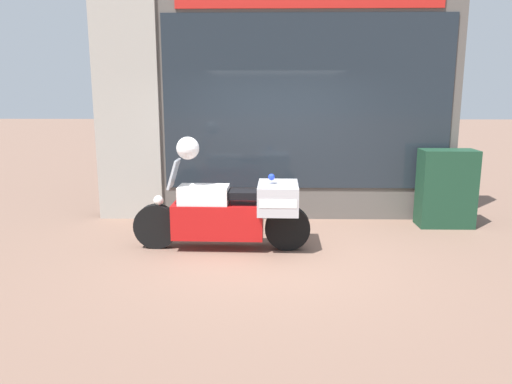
# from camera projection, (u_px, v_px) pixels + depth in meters

# --- Properties ---
(ground_plane) EXTENTS (60.00, 60.00, 0.00)m
(ground_plane) POSITION_uv_depth(u_px,v_px,m) (277.00, 253.00, 6.80)
(ground_plane) COLOR #7A5B4C
(shop_building) EXTENTS (6.02, 0.55, 3.82)m
(shop_building) POSITION_uv_depth(u_px,v_px,m) (249.00, 105.00, 8.38)
(shop_building) COLOR #56514C
(shop_building) RESTS_ON ground
(window_display) EXTENTS (4.49, 0.30, 1.81)m
(window_display) POSITION_uv_depth(u_px,v_px,m) (302.00, 191.00, 8.69)
(window_display) COLOR slate
(window_display) RESTS_ON ground
(paramedic_motorcycle) EXTENTS (2.46, 0.81, 1.25)m
(paramedic_motorcycle) POSITION_uv_depth(u_px,v_px,m) (235.00, 211.00, 6.86)
(paramedic_motorcycle) COLOR black
(paramedic_motorcycle) RESTS_ON ground
(utility_cabinet) EXTENTS (0.86, 0.46, 1.25)m
(utility_cabinet) POSITION_uv_depth(u_px,v_px,m) (446.00, 188.00, 8.00)
(utility_cabinet) COLOR #193D28
(utility_cabinet) RESTS_ON ground
(white_helmet) EXTENTS (0.31, 0.31, 0.31)m
(white_helmet) POSITION_uv_depth(u_px,v_px,m) (188.00, 148.00, 6.71)
(white_helmet) COLOR white
(white_helmet) RESTS_ON paramedic_motorcycle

